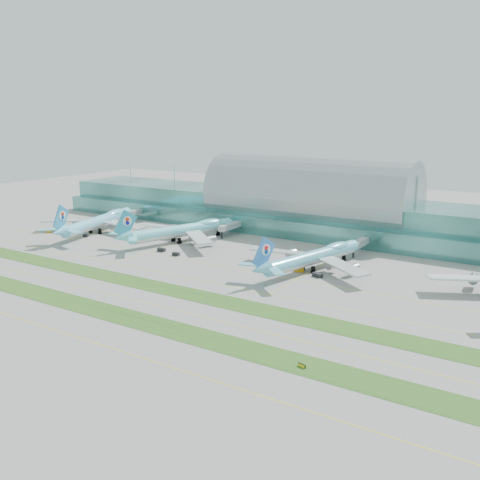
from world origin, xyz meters
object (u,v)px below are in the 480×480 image
Objects in this scene: terminal at (309,207)px; airliner_c at (314,256)px; taxiway_sign_east at (302,366)px; airliner_a at (99,221)px; airliner_b at (183,230)px.

airliner_c is at bearing -62.85° from terminal.
airliner_c is 94.11m from taxiway_sign_east.
terminal is 4.80× the size of airliner_c.
airliner_b is (55.61, 7.11, -0.14)m from airliner_a.
airliner_a is 1.04× the size of airliner_b.
taxiway_sign_east is at bearing -21.40° from airliner_b.
taxiway_sign_east is at bearing -65.11° from terminal.
terminal reaches higher than taxiway_sign_east.
terminal is 120.90m from airliner_a.
taxiway_sign_east is (36.64, -86.51, -5.56)m from airliner_c.
terminal is at bearing 130.43° from taxiway_sign_east.
airliner_b is (-44.57, -60.14, -7.82)m from terminal.
terminal is 4.47× the size of airliner_a.
airliner_a is 196.13m from taxiway_sign_east.
airliner_c is at bearing 128.49° from taxiway_sign_east.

